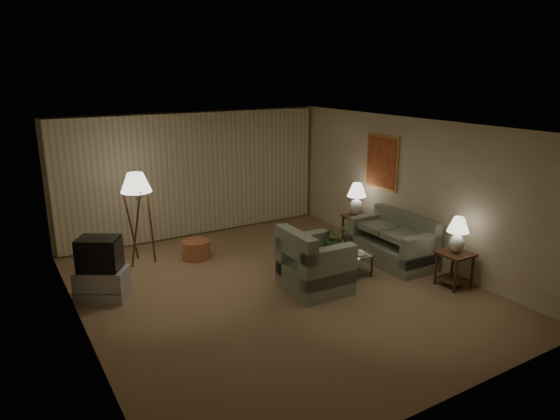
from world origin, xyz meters
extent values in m
plane|color=#86644A|center=(0.00, 0.00, 0.00)|extent=(7.00, 7.00, 0.00)
cube|color=beige|center=(0.00, 3.50, 1.35)|extent=(6.00, 0.04, 2.70)
cube|color=beige|center=(-3.00, 0.00, 1.35)|extent=(0.04, 7.00, 2.70)
cube|color=beige|center=(3.00, 0.00, 1.35)|extent=(0.04, 7.00, 2.70)
cube|color=white|center=(0.00, 0.00, 2.70)|extent=(6.00, 7.00, 0.04)
cube|color=beige|center=(0.00, 3.42, 1.35)|extent=(5.85, 0.12, 2.65)
cube|color=#D99A4C|center=(2.98, 0.80, 1.75)|extent=(0.03, 0.90, 1.10)
cube|color=#A6291E|center=(2.95, 0.80, 1.75)|extent=(0.02, 0.80, 1.00)
cube|color=gray|center=(2.50, -0.10, 0.19)|extent=(1.70, 0.91, 0.39)
cube|color=gray|center=(0.55, -0.36, 0.22)|extent=(1.07, 1.02, 0.45)
cube|color=#381D0F|center=(2.65, -1.45, 0.58)|extent=(0.51, 0.51, 0.04)
cube|color=#381D0F|center=(2.65, -1.45, 0.12)|extent=(0.44, 0.44, 0.02)
cylinder|color=#381D0F|center=(2.44, -1.66, 0.28)|extent=(0.05, 0.05, 0.56)
cylinder|color=#381D0F|center=(2.44, -1.24, 0.28)|extent=(0.05, 0.05, 0.56)
cylinder|color=#381D0F|center=(2.86, -1.66, 0.28)|extent=(0.05, 0.05, 0.56)
cylinder|color=#381D0F|center=(2.86, -1.24, 0.28)|extent=(0.05, 0.05, 0.56)
cube|color=#381D0F|center=(2.65, 1.15, 0.58)|extent=(0.51, 0.43, 0.04)
cube|color=#381D0F|center=(2.65, 1.15, 0.12)|extent=(0.43, 0.36, 0.02)
cylinder|color=#381D0F|center=(2.45, 0.99, 0.28)|extent=(0.05, 0.05, 0.56)
cylinder|color=#381D0F|center=(2.45, 1.31, 0.28)|extent=(0.05, 0.05, 0.56)
cylinder|color=#381D0F|center=(2.85, 0.99, 0.28)|extent=(0.05, 0.05, 0.56)
cylinder|color=#381D0F|center=(2.85, 1.31, 0.28)|extent=(0.05, 0.05, 0.56)
ellipsoid|color=silver|center=(2.65, -1.45, 0.76)|extent=(0.25, 0.25, 0.31)
cylinder|color=silver|center=(2.65, -1.45, 0.95)|extent=(0.03, 0.03, 0.07)
cone|color=white|center=(2.65, -1.45, 1.09)|extent=(0.36, 0.36, 0.25)
ellipsoid|color=silver|center=(2.65, 1.15, 0.77)|extent=(0.28, 0.28, 0.35)
cylinder|color=silver|center=(2.65, 1.15, 0.99)|extent=(0.03, 0.03, 0.08)
cone|color=white|center=(2.65, 1.15, 1.15)|extent=(0.40, 0.40, 0.28)
cube|color=silver|center=(1.22, -0.20, 0.41)|extent=(1.14, 0.62, 0.02)
cube|color=silver|center=(1.22, -0.20, 0.10)|extent=(1.06, 0.54, 0.01)
cylinder|color=#3D2918|center=(0.72, -0.44, 0.20)|extent=(0.04, 0.04, 0.40)
cylinder|color=#3D2918|center=(0.72, 0.04, 0.20)|extent=(0.04, 0.04, 0.40)
cylinder|color=#3D2918|center=(1.72, -0.44, 0.20)|extent=(0.04, 0.04, 0.40)
cylinder|color=#3D2918|center=(1.72, 0.04, 0.20)|extent=(0.04, 0.04, 0.40)
cube|color=#ADADAF|center=(-2.55, 1.12, 0.25)|extent=(1.21, 1.19, 0.50)
cube|color=black|center=(-2.55, 1.12, 0.76)|extent=(1.02, 1.00, 0.53)
cylinder|color=#381D0F|center=(-1.57, 2.34, 1.36)|extent=(0.04, 0.04, 0.25)
cone|color=white|center=(-1.57, 2.34, 1.56)|extent=(0.56, 0.56, 0.35)
cylinder|color=#A65A38|center=(-0.60, 2.01, 0.18)|extent=(0.61, 0.61, 0.36)
imported|color=silver|center=(1.07, -0.20, 0.48)|extent=(0.16, 0.16, 0.14)
imported|color=#4B7A36|center=(1.07, -0.20, 0.81)|extent=(0.59, 0.56, 0.52)
imported|color=olive|center=(1.47, -0.30, 0.42)|extent=(0.19, 0.24, 0.02)
camera|label=1|loc=(-3.91, -6.63, 3.55)|focal=32.00mm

